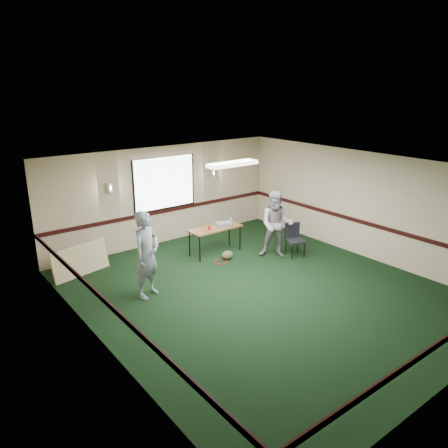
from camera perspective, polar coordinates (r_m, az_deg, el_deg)
ground at (r=9.60m, az=4.79°, el=-8.74°), size 8.00×8.00×0.00m
room_shell at (r=10.60m, az=-2.72°, el=3.04°), size 8.00×8.02×8.00m
folding_table at (r=11.38m, az=-1.16°, el=-0.71°), size 1.44×0.59×0.72m
projector at (r=11.42m, az=-0.23°, el=-0.06°), size 0.36×0.32×0.11m
game_console at (r=11.68m, az=0.35°, el=0.19°), size 0.22×0.19×0.05m
red_cup at (r=11.17m, az=-1.91°, el=-0.51°), size 0.07×0.07×0.11m
water_bottle at (r=11.52m, az=0.84°, el=0.34°), size 0.06×0.06×0.21m
duffel_bag at (r=11.17m, az=0.42°, el=-4.09°), size 0.33×0.26×0.22m
cable_coil at (r=11.03m, az=-0.46°, el=-4.97°), size 0.38×0.38×0.02m
folded_table at (r=10.74m, az=-18.23°, el=-4.52°), size 1.43×0.52×0.73m
conference_chair at (r=11.47m, az=9.13°, el=-1.66°), size 0.53×0.54×0.85m
person_left at (r=9.16m, az=-10.06°, el=-3.96°), size 0.80×0.69×1.86m
person_right at (r=11.17m, az=6.87°, el=-0.07°), size 1.06×1.07×1.75m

